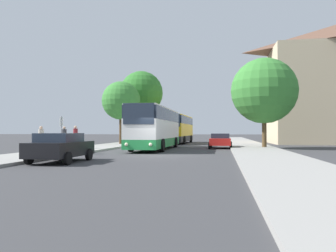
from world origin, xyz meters
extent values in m
plane|color=#38383A|center=(0.00, 0.00, 0.00)|extent=(300.00, 300.00, 0.00)
cube|color=gray|center=(-7.00, 0.00, 0.07)|extent=(4.00, 120.00, 0.15)
cube|color=gray|center=(7.00, 0.00, 0.07)|extent=(4.00, 120.00, 0.15)
cube|color=#238942|center=(-1.36, 7.28, 0.62)|extent=(2.43, 11.88, 0.70)
cube|color=silver|center=(-1.36, 7.28, 1.71)|extent=(2.43, 11.88, 1.47)
cube|color=#232D3D|center=(-1.36, 7.28, 2.92)|extent=(2.46, 11.64, 0.95)
cube|color=silver|center=(-1.36, 7.28, 3.45)|extent=(2.38, 11.64, 0.12)
cube|color=#232D3D|center=(-1.35, 1.31, 2.77)|extent=(2.18, 0.06, 1.45)
sphere|color=#F4EAC1|center=(-2.20, 1.29, 0.66)|extent=(0.24, 0.24, 0.24)
sphere|color=#F4EAC1|center=(-0.51, 1.29, 0.66)|extent=(0.24, 0.24, 0.24)
cylinder|color=black|center=(-2.57, 3.71, 0.50)|extent=(0.30, 1.00, 1.00)
cylinder|color=black|center=(-0.14, 3.71, 0.50)|extent=(0.30, 1.00, 1.00)
cylinder|color=black|center=(-2.57, 10.84, 0.50)|extent=(0.30, 1.00, 1.00)
cylinder|color=black|center=(-0.15, 10.84, 0.50)|extent=(0.30, 1.00, 1.00)
cube|color=#2D2D2D|center=(-1.40, 22.12, 0.62)|extent=(2.85, 11.63, 0.70)
cube|color=yellow|center=(-1.40, 22.12, 1.74)|extent=(2.85, 11.63, 1.52)
cube|color=#232D3D|center=(-1.40, 22.12, 2.97)|extent=(2.87, 11.40, 0.95)
cube|color=yellow|center=(-1.40, 22.12, 3.51)|extent=(2.79, 11.40, 0.12)
cube|color=#232D3D|center=(-1.54, 16.31, 2.82)|extent=(2.30, 0.12, 1.45)
sphere|color=#F4EAC1|center=(-2.44, 16.31, 0.66)|extent=(0.24, 0.24, 0.24)
sphere|color=#F4EAC1|center=(-0.65, 16.27, 0.66)|extent=(0.24, 0.24, 0.24)
cylinder|color=black|center=(-2.76, 18.69, 0.50)|extent=(0.33, 1.01, 1.00)
cylinder|color=black|center=(-0.21, 18.62, 0.50)|extent=(0.33, 1.01, 1.00)
cylinder|color=black|center=(-2.59, 25.63, 0.50)|extent=(0.33, 1.01, 1.00)
cylinder|color=black|center=(-0.03, 25.56, 0.50)|extent=(0.33, 1.01, 1.00)
cube|color=black|center=(-3.74, -5.00, 0.67)|extent=(1.97, 4.11, 0.72)
cube|color=#232D3D|center=(-3.73, -5.17, 1.25)|extent=(1.72, 2.14, 0.44)
cylinder|color=black|center=(-4.71, -3.75, 0.31)|extent=(0.21, 0.62, 0.62)
cylinder|color=black|center=(-2.79, -3.73, 0.31)|extent=(0.21, 0.62, 0.62)
cylinder|color=black|center=(-4.69, -6.28, 0.31)|extent=(0.21, 0.62, 0.62)
cylinder|color=black|center=(-2.76, -6.26, 0.31)|extent=(0.21, 0.62, 0.62)
cube|color=red|center=(4.14, 10.05, 0.62)|extent=(1.91, 4.02, 0.61)
cube|color=#232D3D|center=(4.14, 10.21, 1.14)|extent=(1.66, 2.10, 0.44)
cylinder|color=black|center=(5.04, 8.80, 0.31)|extent=(0.21, 0.62, 0.62)
cylinder|color=black|center=(3.19, 8.83, 0.31)|extent=(0.21, 0.62, 0.62)
cylinder|color=black|center=(5.08, 11.27, 0.31)|extent=(0.21, 0.62, 0.62)
cylinder|color=black|center=(3.23, 11.30, 0.31)|extent=(0.21, 0.62, 0.62)
cylinder|color=gray|center=(-6.54, 0.41, 1.36)|extent=(0.08, 0.08, 2.43)
cube|color=silver|center=(-6.54, 0.41, 2.23)|extent=(0.03, 0.45, 0.60)
cylinder|color=#23232D|center=(-7.57, 4.81, 0.59)|extent=(0.30, 0.30, 0.89)
cylinder|color=maroon|center=(-7.57, 4.81, 1.41)|extent=(0.36, 0.36, 0.74)
sphere|color=tan|center=(-7.57, 4.81, 1.90)|extent=(0.24, 0.24, 0.24)
cylinder|color=#23232D|center=(-8.23, 4.17, 0.58)|extent=(0.30, 0.30, 0.86)
cylinder|color=#333338|center=(-8.23, 4.17, 1.37)|extent=(0.36, 0.36, 0.72)
sphere|color=tan|center=(-8.23, 4.17, 1.84)|extent=(0.23, 0.23, 0.23)
cylinder|color=#23232D|center=(-7.99, 0.35, 0.57)|extent=(0.30, 0.30, 0.84)
cylinder|color=#B2A899|center=(-7.99, 0.35, 1.34)|extent=(0.36, 0.36, 0.70)
sphere|color=tan|center=(-7.99, 0.35, 1.80)|extent=(0.23, 0.23, 0.23)
cylinder|color=#47331E|center=(-6.96, 15.13, 1.78)|extent=(0.40, 0.40, 3.26)
sphere|color=#387F33|center=(-6.96, 15.13, 5.03)|extent=(4.33, 4.33, 4.33)
cylinder|color=#47331E|center=(-6.02, 20.81, 2.30)|extent=(0.40, 0.40, 4.30)
sphere|color=#2D7028|center=(-6.02, 20.81, 6.55)|extent=(5.60, 5.60, 5.60)
cylinder|color=#513D23|center=(8.04, 10.01, 1.57)|extent=(0.40, 0.40, 2.85)
sphere|color=#387F33|center=(8.04, 10.01, 5.21)|extent=(5.89, 5.89, 5.89)
camera|label=1|loc=(4.26, -20.39, 1.55)|focal=35.00mm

